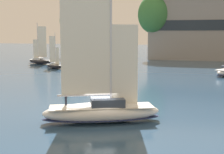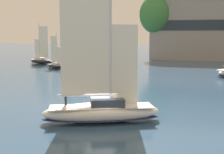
{
  "view_description": "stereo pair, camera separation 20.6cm",
  "coord_description": "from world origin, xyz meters",
  "views": [
    {
      "loc": [
        8.66,
        -24.67,
        7.5
      ],
      "look_at": [
        0.0,
        3.0,
        3.53
      ],
      "focal_mm": 50.0,
      "sensor_mm": 36.0,
      "label": 1
    },
    {
      "loc": [
        8.85,
        -24.61,
        7.5
      ],
      "look_at": [
        0.0,
        3.0,
        3.53
      ],
      "focal_mm": 50.0,
      "sensor_mm": 36.0,
      "label": 2
    }
  ],
  "objects": [
    {
      "name": "tree_shore_center",
      "position": [
        -35.7,
        72.38,
        11.97
      ],
      "size": [
        8.31,
        8.31,
        17.1
      ],
      "color": "brown",
      "rests_on": "ground"
    },
    {
      "name": "sailboat_moored_far_slip",
      "position": [
        -14.8,
        28.91,
        0.76
      ],
      "size": [
        6.73,
        3.25,
        8.93
      ],
      "color": "white",
      "rests_on": "ground"
    },
    {
      "name": "sailboat_main",
      "position": [
        0.01,
        0.01,
        1.1
      ],
      "size": [
        10.45,
        6.84,
        13.99
      ],
      "color": "white",
      "rests_on": "ground"
    },
    {
      "name": "sailboat_moored_outer_mooring",
      "position": [
        -24.17,
        37.41,
        0.69
      ],
      "size": [
        5.76,
        4.09,
        7.83
      ],
      "color": "#232328",
      "rests_on": "ground"
    },
    {
      "name": "ground_plane",
      "position": [
        0.0,
        0.0,
        0.0
      ],
      "size": [
        400.0,
        400.0,
        0.0
      ],
      "primitive_type": "plane",
      "color": "#2D4C6B"
    },
    {
      "name": "sailboat_moored_near_marina",
      "position": [
        -32.76,
        45.8,
        0.86
      ],
      "size": [
        7.88,
        4.25,
        10.44
      ],
      "color": "#232328",
      "rests_on": "ground"
    },
    {
      "name": "tree_shore_left",
      "position": [
        -7.71,
        69.02,
        13.38
      ],
      "size": [
        9.28,
        9.28,
        19.11
      ],
      "color": "#4C3828",
      "rests_on": "ground"
    }
  ]
}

